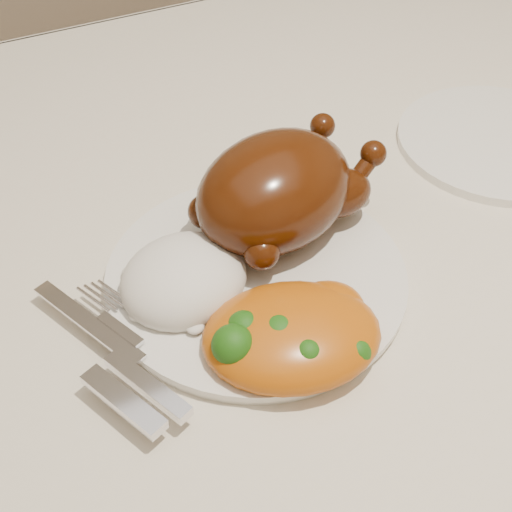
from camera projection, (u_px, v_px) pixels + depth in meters
name	position (u px, v px, depth m)	size (l,w,h in m)	color
dining_table	(344.00, 294.00, 0.75)	(1.60, 0.90, 0.76)	brown
tablecloth	(351.00, 243.00, 0.70)	(1.73, 1.03, 0.18)	beige
dinner_plate	(256.00, 277.00, 0.61)	(0.26, 0.26, 0.01)	silver
side_plate	(498.00, 141.00, 0.76)	(0.21, 0.21, 0.01)	silver
roast_chicken	(278.00, 189.00, 0.62)	(0.20, 0.16, 0.10)	#411606
rice_mound	(184.00, 280.00, 0.59)	(0.13, 0.13, 0.06)	white
mac_and_cheese	(293.00, 332.00, 0.55)	(0.17, 0.14, 0.05)	#B9580B
cutlery	(123.00, 368.00, 0.53)	(0.07, 0.18, 0.01)	silver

